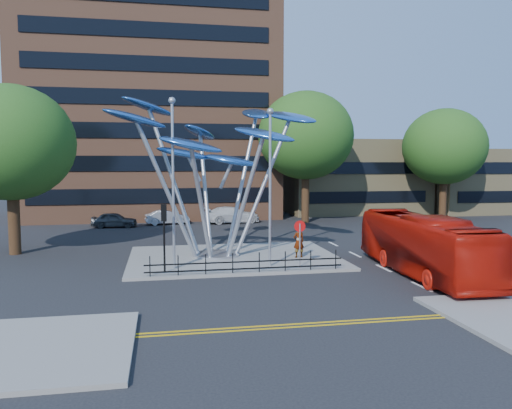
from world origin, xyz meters
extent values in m
plane|color=black|center=(0.00, 0.00, 0.00)|extent=(120.00, 120.00, 0.00)
cube|color=slate|center=(-1.00, 6.00, 0.07)|extent=(12.00, 9.00, 0.15)
cube|color=gold|center=(0.00, -6.00, 0.01)|extent=(40.00, 0.12, 0.01)
cube|color=gold|center=(0.00, -6.30, 0.01)|extent=(40.00, 0.12, 0.01)
cube|color=brown|center=(-6.00, 32.00, 15.00)|extent=(25.00, 15.00, 30.00)
cube|color=tan|center=(16.00, 30.00, 4.00)|extent=(15.00, 8.00, 8.00)
cube|color=tan|center=(30.00, 28.00, 3.50)|extent=(12.00, 8.00, 7.00)
cylinder|color=black|center=(8.00, 22.00, 2.86)|extent=(0.70, 0.70, 5.72)
ellipsoid|color=#224B15|center=(8.00, 22.00, 8.06)|extent=(8.80, 8.80, 8.10)
cylinder|color=black|center=(-14.00, 10.00, 2.42)|extent=(0.70, 0.70, 4.84)
ellipsoid|color=#224B15|center=(-14.00, 10.00, 6.82)|extent=(7.60, 7.60, 6.99)
cylinder|color=black|center=(22.00, 22.00, 2.53)|extent=(0.70, 0.70, 5.06)
ellipsoid|color=#224B15|center=(22.00, 22.00, 7.13)|extent=(8.00, 8.00, 7.36)
cylinder|color=#9EA0A5|center=(-2.00, 6.50, 0.21)|extent=(2.80, 2.80, 0.12)
cylinder|color=#9EA0A5|center=(-3.20, 5.90, 4.05)|extent=(0.24, 0.24, 7.80)
ellipsoid|color=blue|center=(-6.40, 4.90, 7.95)|extent=(3.92, 2.95, 1.39)
cylinder|color=#9EA0A5|center=(-2.40, 5.50, 3.35)|extent=(0.24, 0.24, 6.40)
ellipsoid|color=blue|center=(-3.60, 3.30, 6.55)|extent=(3.47, 1.78, 1.31)
cylinder|color=#9EA0A5|center=(-1.40, 5.70, 3.65)|extent=(0.24, 0.24, 7.00)
ellipsoid|color=blue|center=(0.40, 4.10, 7.15)|extent=(3.81, 3.11, 1.36)
cylinder|color=#9EA0A5|center=(-0.80, 6.50, 4.25)|extent=(0.24, 0.24, 8.20)
ellipsoid|color=blue|center=(2.60, 6.90, 8.35)|extent=(3.52, 4.06, 1.44)
cylinder|color=#9EA0A5|center=(-1.20, 7.40, 4.45)|extent=(0.24, 0.24, 8.60)
ellipsoid|color=blue|center=(1.00, 9.40, 8.75)|extent=(2.21, 3.79, 1.39)
cylinder|color=#9EA0A5|center=(-2.20, 7.50, 3.85)|extent=(0.24, 0.24, 7.40)
ellipsoid|color=blue|center=(-2.60, 10.10, 7.55)|extent=(3.02, 3.71, 1.34)
cylinder|color=#9EA0A5|center=(-3.00, 6.90, 4.55)|extent=(0.24, 0.24, 8.80)
ellipsoid|color=blue|center=(-5.80, 8.30, 8.95)|extent=(3.88, 3.60, 1.42)
ellipsoid|color=blue|center=(-3.80, 6.70, 6.15)|extent=(3.40, 1.96, 1.13)
ellipsoid|color=blue|center=(-1.10, 6.10, 5.75)|extent=(3.39, 2.16, 1.11)
cylinder|color=#9EA0A5|center=(-4.50, 3.50, 4.40)|extent=(0.14, 0.14, 8.50)
sphere|color=#9EA0A5|center=(-4.50, 3.50, 8.77)|extent=(0.36, 0.36, 0.36)
cylinder|color=#9EA0A5|center=(0.50, 3.00, 4.15)|extent=(0.14, 0.14, 8.00)
sphere|color=#9EA0A5|center=(0.50, 3.00, 8.27)|extent=(0.36, 0.36, 0.36)
cylinder|color=black|center=(-5.00, 2.50, 1.75)|extent=(0.10, 0.10, 3.20)
cube|color=black|center=(-5.00, 2.50, 3.15)|extent=(0.28, 0.18, 0.85)
sphere|color=#FF0C0C|center=(-5.00, 2.50, 3.43)|extent=(0.18, 0.18, 0.18)
cylinder|color=#9EA0A5|center=(2.00, 2.50, 1.30)|extent=(0.08, 0.08, 2.30)
cylinder|color=red|center=(2.00, 2.53, 2.30)|extent=(0.60, 0.04, 0.60)
cube|color=white|center=(2.00, 2.55, 2.30)|extent=(0.42, 0.03, 0.10)
cylinder|color=black|center=(-5.70, 1.70, 0.65)|extent=(0.05, 0.05, 1.00)
cylinder|color=black|center=(-4.36, 1.70, 0.65)|extent=(0.05, 0.05, 1.00)
cylinder|color=black|center=(-3.01, 1.70, 0.65)|extent=(0.05, 0.05, 1.00)
cylinder|color=black|center=(-1.67, 1.70, 0.65)|extent=(0.05, 0.05, 1.00)
cylinder|color=black|center=(-0.33, 1.70, 0.65)|extent=(0.05, 0.05, 1.00)
cylinder|color=black|center=(1.01, 1.70, 0.65)|extent=(0.05, 0.05, 1.00)
cylinder|color=black|center=(2.36, 1.70, 0.65)|extent=(0.05, 0.05, 1.00)
cylinder|color=black|center=(3.70, 1.70, 0.65)|extent=(0.05, 0.05, 1.00)
cube|color=black|center=(-1.00, 1.70, 0.70)|extent=(10.00, 0.06, 0.06)
cube|color=black|center=(-1.00, 1.70, 0.35)|extent=(10.00, 0.06, 0.06)
imported|color=#B11308|center=(7.76, 0.21, 1.51)|extent=(3.02, 10.93, 3.02)
imported|color=gray|center=(2.65, 5.04, 1.07)|extent=(0.74, 0.56, 1.83)
imported|color=#3F4347|center=(-9.15, 21.76, 0.65)|extent=(3.97, 1.89, 1.31)
imported|color=#B6B8BE|center=(-4.65, 23.00, 0.64)|extent=(4.04, 1.88, 1.28)
imported|color=silver|center=(1.25, 23.00, 0.75)|extent=(5.46, 2.89, 1.51)
camera|label=1|loc=(-5.07, -22.49, 5.70)|focal=35.00mm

